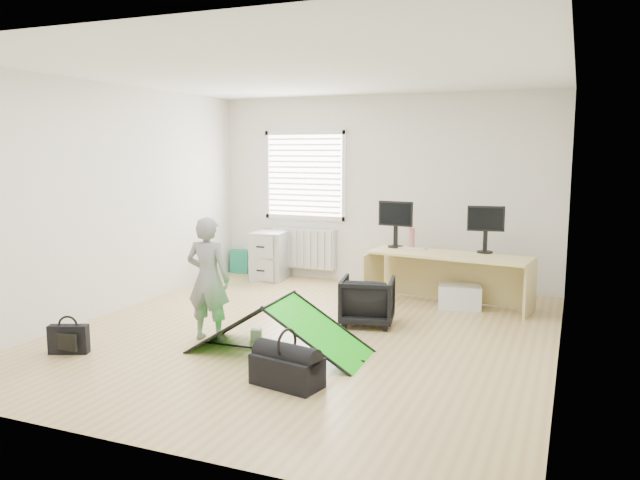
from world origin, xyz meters
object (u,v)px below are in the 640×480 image
at_px(desk, 448,281).
at_px(storage_crate, 460,296).
at_px(monitor_right, 485,236).
at_px(thermos, 412,238).
at_px(duffel_bag, 287,371).
at_px(office_chair, 367,301).
at_px(kite, 280,326).
at_px(person, 208,279).
at_px(laptop_bag, 69,339).
at_px(filing_cabinet, 271,255).
at_px(monitor_left, 396,230).

relative_size(desk, storage_crate, 3.83).
xyz_separation_m(desk, monitor_right, (0.39, 0.26, 0.55)).
bearing_deg(thermos, duffel_bag, -93.14).
bearing_deg(office_chair, desk, -132.80).
bearing_deg(storage_crate, duffel_bag, -105.39).
xyz_separation_m(kite, storage_crate, (1.29, 2.40, -0.12)).
bearing_deg(office_chair, kite, 58.28).
height_order(desk, person, person).
distance_m(thermos, person, 2.93).
xyz_separation_m(person, duffel_bag, (1.28, -0.84, -0.51)).
bearing_deg(thermos, laptop_bag, -125.76).
relative_size(desk, person, 1.54).
distance_m(monitor_right, storage_crate, 0.81).
bearing_deg(office_chair, monitor_right, -139.38).
height_order(thermos, person, person).
height_order(desk, laptop_bag, desk).
distance_m(office_chair, person, 1.79).
height_order(kite, laptop_bag, kite).
relative_size(desk, laptop_bag, 5.29).
distance_m(filing_cabinet, kite, 3.48).
distance_m(monitor_right, duffel_bag, 3.62).
relative_size(filing_cabinet, kite, 0.43).
xyz_separation_m(storage_crate, laptop_bag, (-3.15, -3.19, -0.00)).
xyz_separation_m(thermos, laptop_bag, (-2.47, -3.43, -0.66)).
bearing_deg(thermos, desk, -27.22).
height_order(office_chair, laptop_bag, office_chair).
distance_m(monitor_left, duffel_bag, 3.45).
relative_size(thermos, storage_crate, 0.51).
bearing_deg(office_chair, laptop_bag, 29.96).
bearing_deg(thermos, monitor_right, -0.74).
height_order(monitor_left, monitor_right, monitor_left).
relative_size(monitor_right, office_chair, 0.76).
distance_m(desk, duffel_bag, 3.19).
height_order(monitor_right, kite, monitor_right).
xyz_separation_m(desk, monitor_left, (-0.75, 0.26, 0.56)).
height_order(desk, kite, desk).
distance_m(filing_cabinet, person, 3.07).
relative_size(person, duffel_bag, 2.18).
bearing_deg(laptop_bag, storage_crate, 22.83).
xyz_separation_m(desk, filing_cabinet, (-2.80, 0.69, 0.03)).
bearing_deg(thermos, filing_cabinet, 169.54).
height_order(thermos, laptop_bag, thermos).
bearing_deg(filing_cabinet, monitor_left, -20.09).
distance_m(monitor_left, kite, 2.73).
bearing_deg(person, desk, -136.72).
bearing_deg(monitor_right, laptop_bag, -144.36).
height_order(laptop_bag, duffel_bag, laptop_bag).
xyz_separation_m(monitor_left, monitor_right, (1.14, 0.00, -0.01)).
xyz_separation_m(monitor_left, person, (-1.25, -2.52, -0.25)).
relative_size(filing_cabinet, monitor_left, 1.56).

